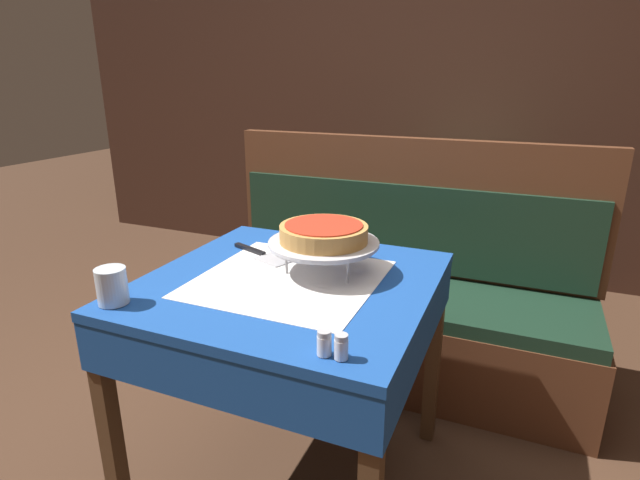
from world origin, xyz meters
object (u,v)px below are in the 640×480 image
(pizza_pan_stand, at_px, (324,244))
(pizza_server, at_px, (264,255))
(booth_bench, at_px, (394,309))
(dining_table_rear, at_px, (459,197))
(condiment_caddy, at_px, (469,170))
(dining_table_front, at_px, (290,309))
(deep_dish_pizza, at_px, (324,233))
(pepper_shaker, at_px, (341,347))
(water_glass_near, at_px, (112,286))
(salt_shaker, at_px, (324,343))

(pizza_pan_stand, distance_m, pizza_server, 0.27)
(booth_bench, distance_m, pizza_pan_stand, 0.93)
(booth_bench, height_order, pizza_pan_stand, booth_bench)
(dining_table_rear, bearing_deg, condiment_caddy, 70.26)
(dining_table_front, xyz_separation_m, dining_table_rear, (0.28, 1.81, -0.00))
(dining_table_rear, height_order, deep_dish_pizza, deep_dish_pizza)
(condiment_caddy, bearing_deg, pizza_server, -105.33)
(booth_bench, xyz_separation_m, condiment_caddy, (0.17, 1.06, 0.50))
(deep_dish_pizza, xyz_separation_m, pepper_shaker, (0.23, -0.46, -0.10))
(dining_table_rear, bearing_deg, water_glass_near, -106.67)
(pepper_shaker, bearing_deg, booth_bench, 98.35)
(pizza_pan_stand, height_order, deep_dish_pizza, deep_dish_pizza)
(dining_table_rear, bearing_deg, deep_dish_pizza, -96.57)
(water_glass_near, relative_size, salt_shaker, 1.70)
(water_glass_near, xyz_separation_m, pepper_shaker, (0.68, -0.02, -0.02))
(deep_dish_pizza, xyz_separation_m, pizza_server, (-0.25, 0.05, -0.13))
(booth_bench, relative_size, condiment_caddy, 11.43)
(pizza_server, distance_m, pepper_shaker, 0.71)
(water_glass_near, height_order, condiment_caddy, condiment_caddy)
(pizza_pan_stand, height_order, salt_shaker, pizza_pan_stand)
(dining_table_rear, distance_m, salt_shaker, 2.18)
(dining_table_front, distance_m, salt_shaker, 0.48)
(dining_table_rear, distance_m, pepper_shaker, 2.18)
(pizza_pan_stand, bearing_deg, deep_dish_pizza, 63.43)
(dining_table_rear, xyz_separation_m, salt_shaker, (-0.00, -2.18, 0.14))
(deep_dish_pizza, bearing_deg, salt_shaker, -67.34)
(pizza_server, relative_size, water_glass_near, 2.71)
(water_glass_near, xyz_separation_m, salt_shaker, (0.64, -0.02, -0.02))
(booth_bench, relative_size, pizza_server, 6.39)
(pizza_server, relative_size, pepper_shaker, 4.67)
(dining_table_rear, relative_size, condiment_caddy, 5.04)
(booth_bench, xyz_separation_m, water_glass_near, (-0.51, -1.18, 0.51))
(dining_table_front, height_order, pizza_pan_stand, pizza_pan_stand)
(salt_shaker, height_order, pepper_shaker, same)
(pizza_server, distance_m, water_glass_near, 0.54)
(dining_table_rear, xyz_separation_m, condiment_caddy, (0.03, 0.09, 0.15))
(dining_table_front, xyz_separation_m, pizza_server, (-0.17, 0.15, 0.11))
(dining_table_front, bearing_deg, pizza_pan_stand, 50.34)
(pizza_server, bearing_deg, deep_dish_pizza, -12.19)
(pizza_server, distance_m, condiment_caddy, 1.81)
(pizza_server, bearing_deg, dining_table_front, -40.73)
(deep_dish_pizza, distance_m, water_glass_near, 0.63)
(pizza_server, xyz_separation_m, condiment_caddy, (0.48, 1.75, 0.04))
(dining_table_rear, height_order, pizza_server, pizza_server)
(salt_shaker, distance_m, pepper_shaker, 0.04)
(dining_table_front, relative_size, pizza_pan_stand, 2.48)
(pizza_pan_stand, distance_m, condiment_caddy, 1.82)
(pepper_shaker, relative_size, condiment_caddy, 0.38)
(deep_dish_pizza, bearing_deg, water_glass_near, -135.35)
(dining_table_front, relative_size, dining_table_rear, 1.12)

